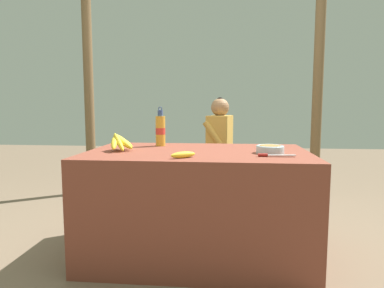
# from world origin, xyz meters

# --- Properties ---
(ground_plane) EXTENTS (12.00, 12.00, 0.00)m
(ground_plane) POSITION_xyz_m (0.00, 0.00, 0.00)
(ground_plane) COLOR #75604C
(market_counter) EXTENTS (1.46, 0.90, 0.72)m
(market_counter) POSITION_xyz_m (0.00, 0.00, 0.36)
(market_counter) COLOR brown
(market_counter) RESTS_ON ground_plane
(banana_bunch_ripe) EXTENTS (0.17, 0.25, 0.13)m
(banana_bunch_ripe) POSITION_xyz_m (-0.52, -0.04, 0.78)
(banana_bunch_ripe) COLOR #4C381E
(banana_bunch_ripe) RESTS_ON market_counter
(serving_bowl) EXTENTS (0.18, 0.18, 0.05)m
(serving_bowl) POSITION_xyz_m (0.47, -0.07, 0.75)
(serving_bowl) COLOR silver
(serving_bowl) RESTS_ON market_counter
(water_bottle) EXTENTS (0.07, 0.07, 0.29)m
(water_bottle) POSITION_xyz_m (-0.30, 0.25, 0.83)
(water_bottle) COLOR gold
(water_bottle) RESTS_ON market_counter
(loose_banana_front) EXTENTS (0.15, 0.13, 0.04)m
(loose_banana_front) POSITION_xyz_m (-0.06, -0.32, 0.74)
(loose_banana_front) COLOR yellow
(loose_banana_front) RESTS_ON market_counter
(knife) EXTENTS (0.22, 0.04, 0.02)m
(knife) POSITION_xyz_m (0.46, -0.22, 0.73)
(knife) COLOR #BCBCC1
(knife) RESTS_ON market_counter
(wooden_bench) EXTENTS (1.87, 0.32, 0.43)m
(wooden_bench) POSITION_xyz_m (-0.11, 1.16, 0.37)
(wooden_bench) COLOR #4C3823
(wooden_bench) RESTS_ON ground_plane
(seated_vendor) EXTENTS (0.45, 0.42, 1.10)m
(seated_vendor) POSITION_xyz_m (0.08, 1.14, 0.63)
(seated_vendor) COLOR #473828
(seated_vendor) RESTS_ON ground_plane
(banana_bunch_green) EXTENTS (0.15, 0.23, 0.12)m
(banana_bunch_green) POSITION_xyz_m (-0.60, 1.16, 0.49)
(banana_bunch_green) COLOR #4C381E
(banana_bunch_green) RESTS_ON wooden_bench
(support_post_near) EXTENTS (0.11, 0.11, 2.80)m
(support_post_near) POSITION_xyz_m (-1.38, 1.55, 1.40)
(support_post_near) COLOR brown
(support_post_near) RESTS_ON ground_plane
(support_post_far) EXTENTS (0.11, 0.11, 2.80)m
(support_post_far) POSITION_xyz_m (1.16, 1.55, 1.40)
(support_post_far) COLOR brown
(support_post_far) RESTS_ON ground_plane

